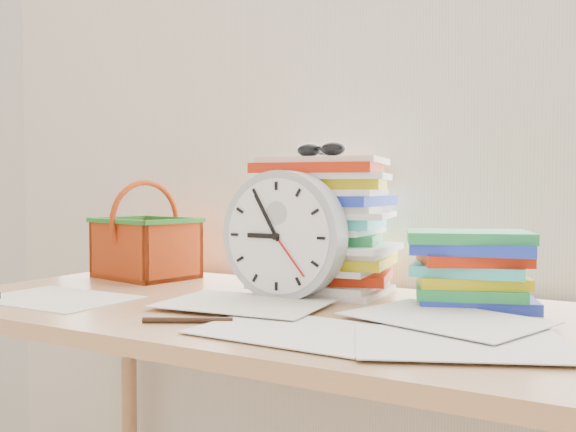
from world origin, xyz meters
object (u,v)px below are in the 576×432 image
Objects in this scene: clock at (284,235)px; basket at (146,230)px; paper_stack at (324,225)px; book_stack at (469,269)px; desk at (261,342)px.

basket is (-0.49, 0.11, -0.01)m from clock.
book_stack is (0.33, -0.02, -0.08)m from paper_stack.
clock reaches higher than basket.
clock is (0.01, 0.08, 0.21)m from desk.
desk is 0.22m from clock.
basket reaches higher than book_stack.
book_stack is 0.85m from basket.
paper_stack is 0.14m from clock.
clock is 1.08× the size of basket.
paper_stack reaches higher than desk.
paper_stack is 1.20× the size of book_stack.
paper_stack is 1.22× the size of basket.
paper_stack is 0.34m from book_stack.
book_stack is at bearing 26.61° from desk.
desk is 5.13× the size of clock.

